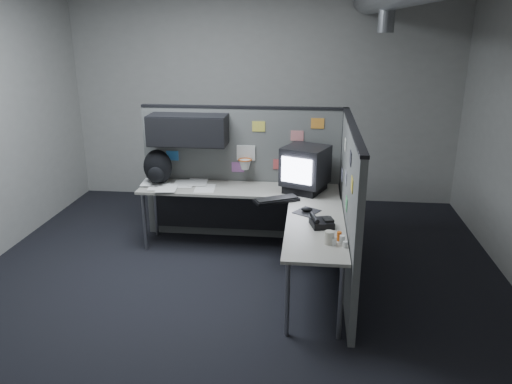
# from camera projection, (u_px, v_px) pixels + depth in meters

# --- Properties ---
(room) EXTENTS (5.62, 5.62, 3.22)m
(room) POSITION_uv_depth(u_px,v_px,m) (295.00, 76.00, 4.34)
(room) COLOR black
(room) RESTS_ON ground
(partition_back) EXTENTS (2.44, 0.42, 1.63)m
(partition_back) POSITION_uv_depth(u_px,v_px,m) (229.00, 160.00, 5.94)
(partition_back) COLOR #5B5D5B
(partition_back) RESTS_ON ground
(partition_right) EXTENTS (0.07, 2.23, 1.63)m
(partition_right) POSITION_uv_depth(u_px,v_px,m) (348.00, 208.00, 4.89)
(partition_right) COLOR #5B5D5B
(partition_right) RESTS_ON ground
(desk) EXTENTS (2.31, 2.11, 0.73)m
(desk) POSITION_uv_depth(u_px,v_px,m) (257.00, 207.00, 5.52)
(desk) COLOR #9F9C8F
(desk) RESTS_ON ground
(monitor) EXTENTS (0.59, 0.59, 0.51)m
(monitor) POSITION_uv_depth(u_px,v_px,m) (305.00, 169.00, 5.58)
(monitor) COLOR black
(monitor) RESTS_ON desk
(keyboard) EXTENTS (0.51, 0.38, 0.04)m
(keyboard) POSITION_uv_depth(u_px,v_px,m) (277.00, 200.00, 5.32)
(keyboard) COLOR black
(keyboard) RESTS_ON desk
(mouse) EXTENTS (0.30, 0.31, 0.05)m
(mouse) POSITION_uv_depth(u_px,v_px,m) (307.00, 210.00, 5.02)
(mouse) COLOR black
(mouse) RESTS_ON desk
(phone) EXTENTS (0.24, 0.26, 0.10)m
(phone) POSITION_uv_depth(u_px,v_px,m) (321.00, 222.00, 4.67)
(phone) COLOR black
(phone) RESTS_ON desk
(bottles) EXTENTS (0.13, 0.18, 0.08)m
(bottles) POSITION_uv_depth(u_px,v_px,m) (340.00, 240.00, 4.29)
(bottles) COLOR silver
(bottles) RESTS_ON desk
(cup) EXTENTS (0.10, 0.10, 0.11)m
(cup) POSITION_uv_depth(u_px,v_px,m) (329.00, 238.00, 4.28)
(cup) COLOR beige
(cup) RESTS_ON desk
(papers) EXTENTS (0.92, 0.62, 0.02)m
(papers) POSITION_uv_depth(u_px,v_px,m) (177.00, 185.00, 5.84)
(papers) COLOR white
(papers) RESTS_ON desk
(backpack) EXTENTS (0.39, 0.37, 0.41)m
(backpack) POSITION_uv_depth(u_px,v_px,m) (158.00, 168.00, 5.85)
(backpack) COLOR black
(backpack) RESTS_ON desk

